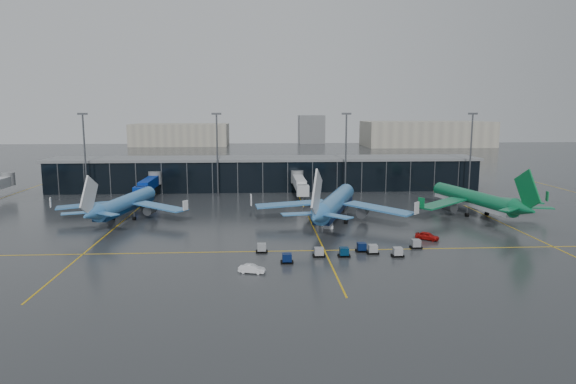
{
  "coord_description": "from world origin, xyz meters",
  "views": [
    {
      "loc": [
        -2.4,
        -108.91,
        26.47
      ],
      "look_at": [
        5.0,
        18.0,
        6.0
      ],
      "focal_mm": 32.0,
      "sensor_mm": 36.0,
      "label": 1
    }
  ],
  "objects": [
    {
      "name": "service_van_white",
      "position": [
        -3.61,
        -27.88,
        0.72
      ],
      "size": [
        4.59,
        2.6,
        1.43
      ],
      "primitive_type": "imported",
      "rotation": [
        0.0,
        0.0,
        1.31
      ],
      "color": "white",
      "rests_on": "ground"
    },
    {
      "name": "taxi_lines",
      "position": [
        10.0,
        10.61,
        0.01
      ],
      "size": [
        220.0,
        120.0,
        0.02
      ],
      "color": "gold",
      "rests_on": "ground"
    },
    {
      "name": "ground",
      "position": [
        0.0,
        0.0,
        0.0
      ],
      "size": [
        600.0,
        600.0,
        0.0
      ],
      "primitive_type": "plane",
      "color": "#282B2D",
      "rests_on": "ground"
    },
    {
      "name": "service_van_red",
      "position": [
        32.16,
        -8.2,
        0.82
      ],
      "size": [
        4.94,
        4.49,
        1.63
      ],
      "primitive_type": "imported",
      "rotation": [
        0.0,
        0.0,
        0.9
      ],
      "color": "#AD100D",
      "rests_on": "ground"
    },
    {
      "name": "jet_bridges",
      "position": [
        -35.0,
        42.99,
        4.55
      ],
      "size": [
        94.0,
        27.5,
        7.2
      ],
      "color": "#595B60",
      "rests_on": "ground"
    },
    {
      "name": "flood_masts",
      "position": [
        5.0,
        50.0,
        13.81
      ],
      "size": [
        203.0,
        0.5,
        25.5
      ],
      "color": "#595B60",
      "rests_on": "ground"
    },
    {
      "name": "baggage_carts",
      "position": [
        13.53,
        -18.18,
        0.76
      ],
      "size": [
        31.98,
        9.81,
        1.7
      ],
      "color": "black",
      "rests_on": "ground"
    },
    {
      "name": "mobile_airstair",
      "position": [
        13.36,
        4.01,
        0.77
      ],
      "size": [
        2.63,
        3.48,
        3.45
      ],
      "rotation": [
        0.0,
        0.0,
        -0.14
      ],
      "color": "silver",
      "rests_on": "ground"
    },
    {
      "name": "airliner_klm_near",
      "position": [
        15.83,
        10.92,
        7.02
      ],
      "size": [
        52.71,
        56.2,
        14.05
      ],
      "primitive_type": null,
      "rotation": [
        0.0,
        0.0,
        -0.33
      ],
      "color": "#397BBD",
      "rests_on": "ground"
    },
    {
      "name": "distant_hangars",
      "position": [
        49.94,
        270.08,
        8.79
      ],
      "size": [
        260.0,
        71.0,
        22.0
      ],
      "color": "#B2AD99",
      "rests_on": "ground"
    },
    {
      "name": "terminal_pier",
      "position": [
        0.0,
        62.0,
        5.42
      ],
      "size": [
        142.0,
        17.0,
        10.7
      ],
      "color": "black",
      "rests_on": "ground"
    },
    {
      "name": "airliner_arkefly",
      "position": [
        -34.86,
        16.93,
        6.09
      ],
      "size": [
        41.11,
        45.04,
        12.18
      ],
      "primitive_type": null,
      "rotation": [
        0.0,
        0.0,
        -0.17
      ],
      "color": "#3A7BBE",
      "rests_on": "ground"
    },
    {
      "name": "airliner_aer_lingus",
      "position": [
        51.99,
        16.45,
        6.49
      ],
      "size": [
        45.01,
        49.0,
        12.99
      ],
      "primitive_type": null,
      "rotation": [
        0.0,
        0.0,
        0.21
      ],
      "color": "#0C693E",
      "rests_on": "ground"
    }
  ]
}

